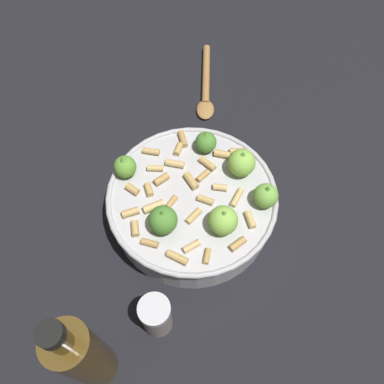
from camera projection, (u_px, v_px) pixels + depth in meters
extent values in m
plane|color=black|center=(192.00, 213.00, 0.70)|extent=(2.40, 2.40, 0.00)
cylinder|color=#B7B7BC|center=(192.00, 204.00, 0.68)|extent=(0.27, 0.27, 0.06)
torus|color=#B7B7BC|center=(192.00, 195.00, 0.65)|extent=(0.28, 0.28, 0.01)
sphere|color=#8CC64C|center=(223.00, 220.00, 0.60)|extent=(0.05, 0.05, 0.05)
cone|color=#609E38|center=(224.00, 214.00, 0.58)|extent=(0.02, 0.02, 0.01)
sphere|color=#4C8933|center=(163.00, 220.00, 0.60)|extent=(0.05, 0.05, 0.05)
cone|color=#4C8933|center=(162.00, 214.00, 0.58)|extent=(0.02, 0.02, 0.01)
sphere|color=#75B247|center=(266.00, 196.00, 0.63)|extent=(0.04, 0.04, 0.04)
cone|color=#609E38|center=(268.00, 189.00, 0.61)|extent=(0.02, 0.02, 0.02)
sphere|color=#8CC64C|center=(242.00, 163.00, 0.65)|extent=(0.05, 0.05, 0.05)
cone|color=#609E38|center=(243.00, 155.00, 0.64)|extent=(0.02, 0.02, 0.02)
sphere|color=#609E38|center=(125.00, 167.00, 0.65)|extent=(0.04, 0.04, 0.04)
cone|color=#75B247|center=(123.00, 160.00, 0.64)|extent=(0.02, 0.02, 0.02)
sphere|color=#4C8933|center=(206.00, 142.00, 0.68)|extent=(0.04, 0.04, 0.04)
cone|color=#609E38|center=(206.00, 136.00, 0.67)|extent=(0.02, 0.02, 0.01)
cylinder|color=tan|center=(178.00, 149.00, 0.69)|extent=(0.02, 0.02, 0.01)
cylinder|color=tan|center=(192.00, 216.00, 0.62)|extent=(0.03, 0.03, 0.01)
cylinder|color=tan|center=(192.00, 246.00, 0.60)|extent=(0.02, 0.03, 0.01)
cylinder|color=tan|center=(154.00, 206.00, 0.63)|extent=(0.02, 0.04, 0.01)
cylinder|color=tan|center=(238.00, 244.00, 0.60)|extent=(0.02, 0.03, 0.01)
cylinder|color=tan|center=(250.00, 219.00, 0.62)|extent=(0.03, 0.02, 0.01)
cylinder|color=tan|center=(220.00, 187.00, 0.65)|extent=(0.01, 0.02, 0.01)
cylinder|color=tan|center=(207.00, 256.00, 0.59)|extent=(0.02, 0.01, 0.01)
cylinder|color=tan|center=(150.00, 243.00, 0.60)|extent=(0.02, 0.03, 0.01)
cylinder|color=tan|center=(203.00, 176.00, 0.66)|extent=(0.02, 0.03, 0.01)
cylinder|color=tan|center=(172.00, 202.00, 0.64)|extent=(0.02, 0.02, 0.01)
cylinder|color=tan|center=(190.00, 181.00, 0.66)|extent=(0.03, 0.03, 0.01)
cylinder|color=tan|center=(239.00, 151.00, 0.69)|extent=(0.01, 0.03, 0.01)
cylinder|color=tan|center=(237.00, 198.00, 0.64)|extent=(0.03, 0.03, 0.01)
cylinder|color=tan|center=(151.00, 151.00, 0.69)|extent=(0.02, 0.03, 0.01)
cylinder|color=tan|center=(132.00, 189.00, 0.65)|extent=(0.02, 0.03, 0.01)
cylinder|color=tan|center=(205.00, 200.00, 0.64)|extent=(0.02, 0.03, 0.01)
cylinder|color=tan|center=(175.00, 164.00, 0.67)|extent=(0.02, 0.03, 0.01)
cylinder|color=tan|center=(131.00, 212.00, 0.63)|extent=(0.02, 0.03, 0.01)
cylinder|color=tan|center=(177.00, 257.00, 0.59)|extent=(0.03, 0.03, 0.01)
cylinder|color=tan|center=(135.00, 228.00, 0.61)|extent=(0.03, 0.01, 0.01)
cylinder|color=tan|center=(207.00, 164.00, 0.67)|extent=(0.03, 0.03, 0.01)
cylinder|color=tan|center=(161.00, 179.00, 0.66)|extent=(0.02, 0.03, 0.01)
cylinder|color=tan|center=(155.00, 168.00, 0.67)|extent=(0.01, 0.03, 0.01)
cylinder|color=tan|center=(183.00, 139.00, 0.70)|extent=(0.03, 0.02, 0.01)
cylinder|color=tan|center=(222.00, 154.00, 0.68)|extent=(0.02, 0.03, 0.01)
cylinder|color=tan|center=(149.00, 190.00, 0.65)|extent=(0.02, 0.02, 0.01)
cylinder|color=gray|center=(157.00, 317.00, 0.58)|extent=(0.04, 0.04, 0.07)
cylinder|color=silver|center=(154.00, 309.00, 0.54)|extent=(0.05, 0.05, 0.01)
cylinder|color=#4C3814|center=(84.00, 356.00, 0.50)|extent=(0.06, 0.06, 0.19)
cylinder|color=#4C3814|center=(58.00, 340.00, 0.40)|extent=(0.03, 0.03, 0.04)
cylinder|color=black|center=(50.00, 334.00, 0.38)|extent=(0.03, 0.03, 0.02)
cylinder|color=#9E703D|center=(206.00, 74.00, 0.87)|extent=(0.17, 0.03, 0.02)
ellipsoid|color=#9E703D|center=(205.00, 110.00, 0.82)|extent=(0.06, 0.04, 0.01)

